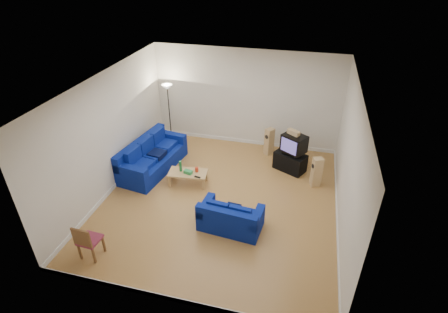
% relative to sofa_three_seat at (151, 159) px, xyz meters
% --- Properties ---
extents(room, '(6.01, 6.51, 3.21)m').
position_rel_sofa_three_seat_xyz_m(room, '(2.39, -0.95, 1.20)').
color(room, brown).
rests_on(room, ground).
extents(sofa_three_seat, '(1.38, 2.52, 0.92)m').
position_rel_sofa_three_seat_xyz_m(sofa_three_seat, '(0.00, 0.00, 0.00)').
color(sofa_three_seat, navy).
rests_on(sofa_three_seat, ground).
extents(sofa_loveseat, '(1.53, 0.95, 0.73)m').
position_rel_sofa_three_seat_xyz_m(sofa_loveseat, '(2.90, -1.96, -0.07)').
color(sofa_loveseat, navy).
rests_on(sofa_loveseat, ground).
extents(coffee_table, '(1.12, 0.65, 0.39)m').
position_rel_sofa_three_seat_xyz_m(coffee_table, '(1.33, -0.48, -0.01)').
color(coffee_table, tan).
rests_on(coffee_table, ground).
extents(bottle, '(0.10, 0.10, 0.32)m').
position_rel_sofa_three_seat_xyz_m(bottle, '(1.12, -0.47, 0.21)').
color(bottle, '#197233').
rests_on(bottle, coffee_table).
extents(tissue_box, '(0.26, 0.18, 0.10)m').
position_rel_sofa_three_seat_xyz_m(tissue_box, '(1.36, -0.53, 0.09)').
color(tissue_box, green).
rests_on(tissue_box, coffee_table).
extents(red_canister, '(0.10, 0.10, 0.13)m').
position_rel_sofa_three_seat_xyz_m(red_canister, '(1.56, -0.38, 0.11)').
color(red_canister, red).
rests_on(red_canister, coffee_table).
extents(remote, '(0.18, 0.08, 0.02)m').
position_rel_sofa_three_seat_xyz_m(remote, '(1.66, -0.65, 0.06)').
color(remote, black).
rests_on(remote, coffee_table).
extents(tv_stand, '(1.04, 0.86, 0.55)m').
position_rel_sofa_three_seat_xyz_m(tv_stand, '(4.04, 0.97, -0.07)').
color(tv_stand, black).
rests_on(tv_stand, ground).
extents(av_receiver, '(0.51, 0.46, 0.10)m').
position_rel_sofa_three_seat_xyz_m(av_receiver, '(4.03, 0.97, 0.26)').
color(av_receiver, black).
rests_on(av_receiver, tv_stand).
extents(television, '(0.82, 0.76, 0.51)m').
position_rel_sofa_three_seat_xyz_m(television, '(4.09, 0.97, 0.57)').
color(television, black).
rests_on(television, av_receiver).
extents(centre_speaker, '(0.39, 0.33, 0.13)m').
position_rel_sofa_three_seat_xyz_m(centre_speaker, '(4.04, 1.03, 0.89)').
color(centre_speaker, tan).
rests_on(centre_speaker, television).
extents(speaker_left, '(0.32, 0.33, 0.89)m').
position_rel_sofa_three_seat_xyz_m(speaker_left, '(3.29, 1.75, 0.11)').
color(speaker_left, tan).
rests_on(speaker_left, ground).
extents(speaker_right, '(0.32, 0.29, 0.88)m').
position_rel_sofa_three_seat_xyz_m(speaker_right, '(4.81, 0.34, 0.10)').
color(speaker_right, tan).
rests_on(speaker_right, ground).
extents(floor_lamp, '(0.35, 0.35, 2.05)m').
position_rel_sofa_three_seat_xyz_m(floor_lamp, '(-0.06, 1.75, 1.35)').
color(floor_lamp, black).
rests_on(floor_lamp, ground).
extents(dining_chair, '(0.46, 0.46, 0.90)m').
position_rel_sofa_three_seat_xyz_m(dining_chair, '(0.19, -3.59, 0.16)').
color(dining_chair, brown).
rests_on(dining_chair, ground).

